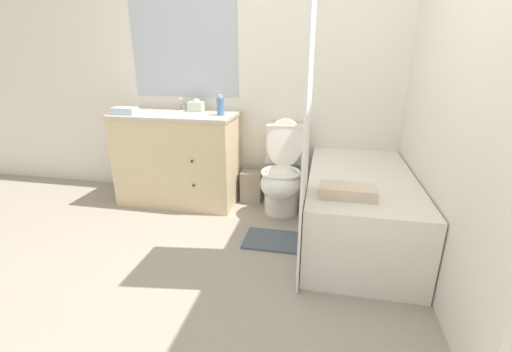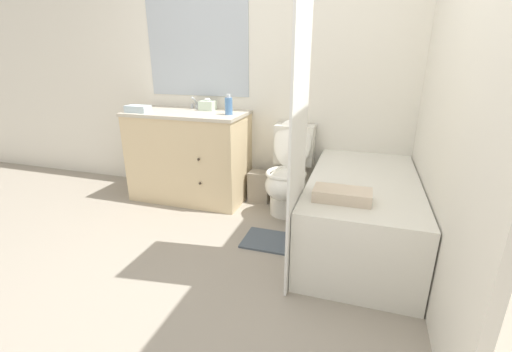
{
  "view_description": "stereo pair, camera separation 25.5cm",
  "coord_description": "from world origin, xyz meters",
  "px_view_note": "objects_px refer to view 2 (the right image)",
  "views": [
    {
      "loc": [
        0.63,
        -1.62,
        1.37
      ],
      "look_at": [
        0.14,
        0.73,
        0.52
      ],
      "focal_mm": 24.0,
      "sensor_mm": 36.0,
      "label": 1
    },
    {
      "loc": [
        0.87,
        -1.56,
        1.37
      ],
      "look_at": [
        0.14,
        0.73,
        0.52
      ],
      "focal_mm": 24.0,
      "sensor_mm": 36.0,
      "label": 2
    }
  ],
  "objects_px": {
    "tissue_box": "(208,105)",
    "bath_mat": "(278,242)",
    "toilet": "(288,176)",
    "hand_towel_folded": "(138,109)",
    "bath_towel_folded": "(342,195)",
    "vanity_cabinet": "(190,155)",
    "bathtub": "(361,211)",
    "soap_dispenser": "(229,106)",
    "wastebasket": "(260,186)",
    "sink_faucet": "(197,105)"
  },
  "relations": [
    {
      "from": "tissue_box",
      "to": "bath_mat",
      "type": "distance_m",
      "value": 1.51
    },
    {
      "from": "toilet",
      "to": "bath_mat",
      "type": "relative_size",
      "value": 1.57
    },
    {
      "from": "hand_towel_folded",
      "to": "bath_towel_folded",
      "type": "distance_m",
      "value": 2.1
    },
    {
      "from": "vanity_cabinet",
      "to": "bath_mat",
      "type": "relative_size",
      "value": 2.12
    },
    {
      "from": "bathtub",
      "to": "bath_towel_folded",
      "type": "relative_size",
      "value": 4.21
    },
    {
      "from": "soap_dispenser",
      "to": "tissue_box",
      "type": "bearing_deg",
      "value": 147.28
    },
    {
      "from": "toilet",
      "to": "wastebasket",
      "type": "height_order",
      "value": "toilet"
    },
    {
      "from": "bath_towel_folded",
      "to": "wastebasket",
      "type": "bearing_deg",
      "value": 129.57
    },
    {
      "from": "vanity_cabinet",
      "to": "bath_towel_folded",
      "type": "height_order",
      "value": "vanity_cabinet"
    },
    {
      "from": "sink_faucet",
      "to": "soap_dispenser",
      "type": "xyz_separation_m",
      "value": [
        0.45,
        -0.25,
        0.05
      ]
    },
    {
      "from": "wastebasket",
      "to": "hand_towel_folded",
      "type": "height_order",
      "value": "hand_towel_folded"
    },
    {
      "from": "wastebasket",
      "to": "tissue_box",
      "type": "height_order",
      "value": "tissue_box"
    },
    {
      "from": "vanity_cabinet",
      "to": "wastebasket",
      "type": "relative_size",
      "value": 3.75
    },
    {
      "from": "toilet",
      "to": "bathtub",
      "type": "relative_size",
      "value": 0.57
    },
    {
      "from": "vanity_cabinet",
      "to": "bath_mat",
      "type": "distance_m",
      "value": 1.31
    },
    {
      "from": "bath_towel_folded",
      "to": "bath_mat",
      "type": "distance_m",
      "value": 0.77
    },
    {
      "from": "vanity_cabinet",
      "to": "bath_mat",
      "type": "height_order",
      "value": "vanity_cabinet"
    },
    {
      "from": "bathtub",
      "to": "wastebasket",
      "type": "height_order",
      "value": "bathtub"
    },
    {
      "from": "vanity_cabinet",
      "to": "sink_faucet",
      "type": "bearing_deg",
      "value": 90.0
    },
    {
      "from": "bathtub",
      "to": "toilet",
      "type": "bearing_deg",
      "value": 148.29
    },
    {
      "from": "vanity_cabinet",
      "to": "toilet",
      "type": "height_order",
      "value": "vanity_cabinet"
    },
    {
      "from": "vanity_cabinet",
      "to": "bathtub",
      "type": "distance_m",
      "value": 1.72
    },
    {
      "from": "soap_dispenser",
      "to": "hand_towel_folded",
      "type": "xyz_separation_m",
      "value": [
        -0.86,
        -0.13,
        -0.05
      ]
    },
    {
      "from": "bathtub",
      "to": "soap_dispenser",
      "type": "bearing_deg",
      "value": 161.49
    },
    {
      "from": "toilet",
      "to": "wastebasket",
      "type": "distance_m",
      "value": 0.41
    },
    {
      "from": "sink_faucet",
      "to": "bath_mat",
      "type": "relative_size",
      "value": 0.27
    },
    {
      "from": "tissue_box",
      "to": "hand_towel_folded",
      "type": "distance_m",
      "value": 0.65
    },
    {
      "from": "sink_faucet",
      "to": "bath_mat",
      "type": "bearing_deg",
      "value": -38.32
    },
    {
      "from": "soap_dispenser",
      "to": "wastebasket",
      "type": "bearing_deg",
      "value": 31.91
    },
    {
      "from": "soap_dispenser",
      "to": "bath_mat",
      "type": "bearing_deg",
      "value": -43.72
    },
    {
      "from": "toilet",
      "to": "sink_faucet",
      "type": "bearing_deg",
      "value": 165.78
    },
    {
      "from": "soap_dispenser",
      "to": "toilet",
      "type": "bearing_deg",
      "value": -0.69
    },
    {
      "from": "wastebasket",
      "to": "toilet",
      "type": "bearing_deg",
      "value": -26.71
    },
    {
      "from": "sink_faucet",
      "to": "soap_dispenser",
      "type": "relative_size",
      "value": 0.79
    },
    {
      "from": "hand_towel_folded",
      "to": "soap_dispenser",
      "type": "bearing_deg",
      "value": 8.51
    },
    {
      "from": "sink_faucet",
      "to": "tissue_box",
      "type": "distance_m",
      "value": 0.16
    },
    {
      "from": "bathtub",
      "to": "bath_mat",
      "type": "xyz_separation_m",
      "value": [
        -0.59,
        -0.19,
        -0.26
      ]
    },
    {
      "from": "hand_towel_folded",
      "to": "bath_mat",
      "type": "relative_size",
      "value": 0.41
    },
    {
      "from": "soap_dispenser",
      "to": "bath_towel_folded",
      "type": "bearing_deg",
      "value": -38.42
    },
    {
      "from": "vanity_cabinet",
      "to": "hand_towel_folded",
      "type": "height_order",
      "value": "hand_towel_folded"
    },
    {
      "from": "tissue_box",
      "to": "soap_dispenser",
      "type": "height_order",
      "value": "soap_dispenser"
    },
    {
      "from": "sink_faucet",
      "to": "toilet",
      "type": "relative_size",
      "value": 0.17
    },
    {
      "from": "vanity_cabinet",
      "to": "hand_towel_folded",
      "type": "relative_size",
      "value": 5.21
    },
    {
      "from": "toilet",
      "to": "soap_dispenser",
      "type": "xyz_separation_m",
      "value": [
        -0.56,
        0.01,
        0.6
      ]
    },
    {
      "from": "wastebasket",
      "to": "soap_dispenser",
      "type": "distance_m",
      "value": 0.85
    },
    {
      "from": "bathtub",
      "to": "bath_mat",
      "type": "bearing_deg",
      "value": -162.12
    },
    {
      "from": "vanity_cabinet",
      "to": "sink_faucet",
      "type": "distance_m",
      "value": 0.5
    },
    {
      "from": "vanity_cabinet",
      "to": "tissue_box",
      "type": "xyz_separation_m",
      "value": [
        0.15,
        0.15,
        0.47
      ]
    },
    {
      "from": "bathtub",
      "to": "hand_towel_folded",
      "type": "height_order",
      "value": "hand_towel_folded"
    },
    {
      "from": "hand_towel_folded",
      "to": "vanity_cabinet",
      "type": "bearing_deg",
      "value": 22.4
    }
  ]
}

